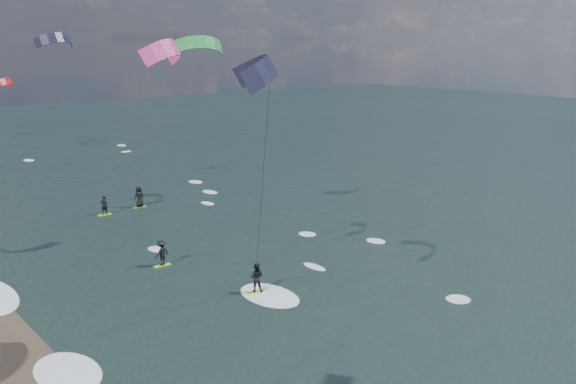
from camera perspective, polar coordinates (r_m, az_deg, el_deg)
kitesurfer_near_b at (r=29.26m, az=-1.76°, el=3.72°), size 6.73×9.28×13.83m
far_kitesurfers at (r=48.39m, az=-12.84°, el=-2.41°), size 6.54×14.74×1.84m
bg_kite_field at (r=67.22m, az=-23.56°, el=10.36°), size 14.73×78.15×8.20m
shoreline_surf at (r=29.67m, az=-19.04°, el=-15.15°), size 2.40×79.40×0.11m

